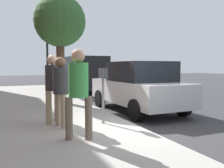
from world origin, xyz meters
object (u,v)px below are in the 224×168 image
(pedestrian_at_meter, at_px, (61,86))
(parking_officer, at_px, (53,83))
(parked_van_far, at_px, (80,72))
(parking_meter, at_px, (103,84))
(street_tree, at_px, (60,23))
(parked_sedan_near, at_px, (138,86))
(traffic_signal, at_px, (49,49))
(pedestrian_bystander, at_px, (78,86))

(pedestrian_at_meter, xyz_separation_m, parking_officer, (0.52, 0.10, 0.05))
(pedestrian_at_meter, relative_size, parked_van_far, 0.32)
(parking_meter, distance_m, street_tree, 4.48)
(parking_officer, relative_size, street_tree, 0.41)
(parked_sedan_near, bearing_deg, parked_van_far, 0.01)
(parked_sedan_near, relative_size, street_tree, 1.05)
(parking_meter, bearing_deg, street_tree, 4.03)
(parked_sedan_near, distance_m, street_tree, 3.96)
(traffic_signal, bearing_deg, parked_sedan_near, -162.66)
(parking_meter, xyz_separation_m, pedestrian_at_meter, (0.09, 1.06, -0.04))
(parking_meter, distance_m, parking_officer, 1.31)
(parking_officer, height_order, parked_sedan_near, parking_officer)
(parking_meter, height_order, pedestrian_at_meter, pedestrian_at_meter)
(traffic_signal, bearing_deg, parking_meter, -179.97)
(street_tree, xyz_separation_m, traffic_signal, (4.46, -0.27, -0.74))
(parking_meter, height_order, parked_sedan_near, parked_sedan_near)
(parked_van_far, distance_m, traffic_signal, 2.63)
(pedestrian_bystander, distance_m, traffic_signal, 9.63)
(parking_meter, distance_m, parked_van_far, 9.59)
(pedestrian_bystander, bearing_deg, parking_meter, -16.88)
(parking_meter, relative_size, pedestrian_bystander, 0.78)
(traffic_signal, bearing_deg, parking_officer, 171.55)
(pedestrian_bystander, bearing_deg, parked_van_far, 7.92)
(pedestrian_at_meter, relative_size, street_tree, 0.40)
(pedestrian_at_meter, height_order, parked_van_far, parked_van_far)
(pedestrian_at_meter, height_order, pedestrian_bystander, pedestrian_bystander)
(pedestrian_at_meter, height_order, parking_officer, parking_officer)
(pedestrian_at_meter, xyz_separation_m, street_tree, (3.83, -0.78, 2.19))
(pedestrian_bystander, height_order, parked_van_far, parked_van_far)
(parking_meter, bearing_deg, traffic_signal, 0.03)
(parking_meter, bearing_deg, parking_officer, 62.42)
(parking_meter, relative_size, traffic_signal, 0.39)
(pedestrian_at_meter, relative_size, parking_officer, 0.96)
(pedestrian_bystander, height_order, parking_officer, pedestrian_bystander)
(pedestrian_bystander, height_order, traffic_signal, traffic_signal)
(pedestrian_bystander, relative_size, street_tree, 0.42)
(parking_officer, bearing_deg, parked_van_far, 113.70)
(pedestrian_at_meter, bearing_deg, parking_meter, -14.25)
(parking_officer, relative_size, traffic_signal, 0.49)
(traffic_signal, bearing_deg, pedestrian_at_meter, 172.74)
(pedestrian_at_meter, bearing_deg, traffic_signal, 73.19)
(pedestrian_bystander, relative_size, parked_sedan_near, 0.41)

